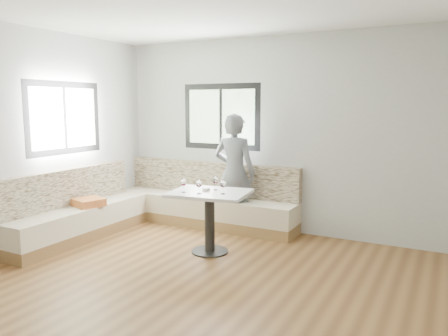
# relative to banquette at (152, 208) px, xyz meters

# --- Properties ---
(room) EXTENTS (5.01, 5.01, 2.81)m
(room) POSITION_rel_banquette_xyz_m (1.51, -1.55, 1.08)
(room) COLOR brown
(room) RESTS_ON ground
(banquette) EXTENTS (2.90, 2.80, 0.95)m
(banquette) POSITION_rel_banquette_xyz_m (0.00, 0.00, 0.00)
(banquette) COLOR olive
(banquette) RESTS_ON ground
(table) EXTENTS (1.04, 0.86, 0.77)m
(table) POSITION_rel_banquette_xyz_m (1.23, -0.46, 0.25)
(table) COLOR black
(table) RESTS_ON ground
(person) EXTENTS (0.64, 0.43, 1.71)m
(person) POSITION_rel_banquette_xyz_m (1.08, 0.54, 0.52)
(person) COLOR slate
(person) RESTS_ON ground
(olive_ramekin) EXTENTS (0.10, 0.10, 0.04)m
(olive_ramekin) POSITION_rel_banquette_xyz_m (1.17, -0.43, 0.46)
(olive_ramekin) COLOR white
(olive_ramekin) RESTS_ON table
(wine_glass_a) EXTENTS (0.08, 0.08, 0.17)m
(wine_glass_a) POSITION_rel_banquette_xyz_m (0.98, -0.65, 0.56)
(wine_glass_a) COLOR white
(wine_glass_a) RESTS_ON table
(wine_glass_b) EXTENTS (0.08, 0.08, 0.17)m
(wine_glass_b) POSITION_rel_banquette_xyz_m (1.19, -0.64, 0.56)
(wine_glass_b) COLOR white
(wine_glass_b) RESTS_ON table
(wine_glass_c) EXTENTS (0.08, 0.08, 0.17)m
(wine_glass_c) POSITION_rel_banquette_xyz_m (1.45, -0.52, 0.56)
(wine_glass_c) COLOR white
(wine_glass_c) RESTS_ON table
(wine_glass_d) EXTENTS (0.08, 0.08, 0.17)m
(wine_glass_d) POSITION_rel_banquette_xyz_m (1.25, -0.34, 0.56)
(wine_glass_d) COLOR white
(wine_glass_d) RESTS_ON table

